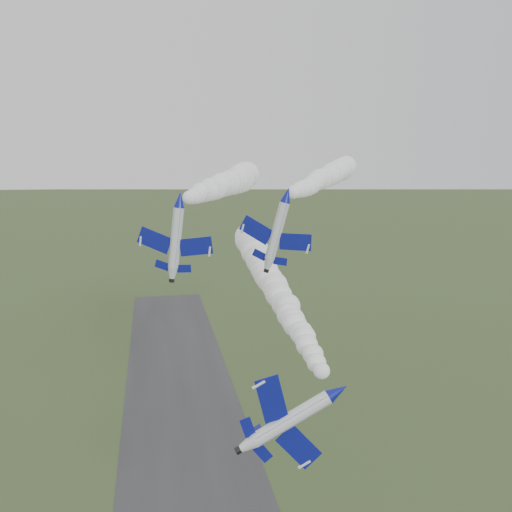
{
  "coord_description": "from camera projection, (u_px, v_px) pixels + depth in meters",
  "views": [
    {
      "loc": [
        -5.28,
        -52.08,
        50.51
      ],
      "look_at": [
        7.55,
        17.17,
        38.64
      ],
      "focal_mm": 40.0,
      "sensor_mm": 36.0,
      "label": 1
    }
  ],
  "objects": [
    {
      "name": "jet_lead",
      "position": [
        338.0,
        392.0,
        55.74
      ],
      "size": [
        5.02,
        12.55,
        9.23
      ],
      "rotation": [
        0.0,
        1.08,
        -0.01
      ],
      "color": "silver"
    },
    {
      "name": "runway",
      "position": [
        194.0,
        488.0,
        88.92
      ],
      "size": [
        24.0,
        260.0,
        0.04
      ],
      "primitive_type": "cube",
      "color": "#313134",
      "rests_on": "ground"
    },
    {
      "name": "smoke_trail_jet_pair_left",
      "position": [
        225.0,
        184.0,
        98.04
      ],
      "size": [
        23.37,
        54.41,
        5.51
      ],
      "primitive_type": null,
      "rotation": [
        0.0,
        0.0,
        -0.33
      ],
      "color": "white"
    },
    {
      "name": "smoke_trail_jet_pair_right",
      "position": [
        328.0,
        176.0,
        108.11
      ],
      "size": [
        35.27,
        68.49,
        5.14
      ],
      "primitive_type": null,
      "rotation": [
        0.0,
        0.0,
        -0.43
      ],
      "color": "white"
    },
    {
      "name": "jet_pair_left",
      "position": [
        180.0,
        199.0,
        68.72
      ],
      "size": [
        9.46,
        11.02,
        2.88
      ],
      "rotation": [
        0.0,
        0.12,
        -0.33
      ],
      "color": "silver"
    },
    {
      "name": "jet_pair_right",
      "position": [
        287.0,
        195.0,
        71.11
      ],
      "size": [
        9.11,
        10.76,
        3.46
      ],
      "rotation": [
        0.0,
        0.26,
        -0.43
      ],
      "color": "silver"
    },
    {
      "name": "smoke_trail_jet_lead",
      "position": [
        272.0,
        282.0,
        92.31
      ],
      "size": [
        6.27,
        70.63,
        5.86
      ],
      "primitive_type": null,
      "rotation": [
        0.0,
        0.0,
        -0.01
      ],
      "color": "white"
    }
  ]
}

